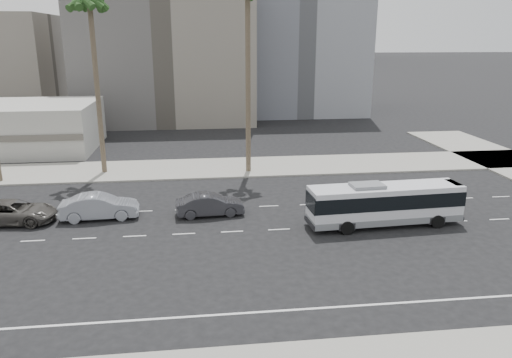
{
  "coord_description": "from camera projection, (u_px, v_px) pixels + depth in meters",
  "views": [
    {
      "loc": [
        -7.94,
        -28.57,
        11.8
      ],
      "look_at": [
        -3.99,
        4.0,
        2.24
      ],
      "focal_mm": 34.34,
      "sensor_mm": 36.0,
      "label": 1
    }
  ],
  "objects": [
    {
      "name": "car_c",
      "position": [
        13.0,
        212.0,
        32.04
      ],
      "size": [
        2.96,
        5.65,
        1.52
      ],
      "primitive_type": "imported",
      "rotation": [
        0.0,
        0.0,
        1.49
      ],
      "color": "#4B4743",
      "rests_on": "ground"
    },
    {
      "name": "city_bus",
      "position": [
        385.0,
        203.0,
        31.48
      ],
      "size": [
        10.09,
        2.81,
        2.86
      ],
      "rotation": [
        0.0,
        0.0,
        0.06
      ],
      "color": "silver",
      "rests_on": "ground"
    },
    {
      "name": "highrise_far",
      "position": [
        331.0,
        3.0,
        278.95
      ],
      "size": [
        22.0,
        22.0,
        60.0
      ],
      "primitive_type": "cube",
      "color": "#545965",
      "rests_on": "ground"
    },
    {
      "name": "sidewalk_north",
      "position": [
        283.0,
        166.0,
        46.21
      ],
      "size": [
        120.0,
        7.0,
        0.15
      ],
      "primitive_type": "cube",
      "color": "gray",
      "rests_on": "ground"
    },
    {
      "name": "car_a",
      "position": [
        210.0,
        205.0,
        33.42
      ],
      "size": [
        1.96,
        4.71,
        1.52
      ],
      "primitive_type": "imported",
      "rotation": [
        0.0,
        0.0,
        1.65
      ],
      "color": "#2F2F33",
      "rests_on": "ground"
    },
    {
      "name": "midrise_beige_west",
      "position": [
        167.0,
        57.0,
        70.44
      ],
      "size": [
        24.0,
        18.0,
        18.0
      ],
      "primitive_type": "cube",
      "color": "#625E5A",
      "rests_on": "ground"
    },
    {
      "name": "car_b",
      "position": [
        100.0,
        207.0,
        32.8
      ],
      "size": [
        2.05,
        5.21,
        1.69
      ],
      "primitive_type": "imported",
      "rotation": [
        0.0,
        0.0,
        1.62
      ],
      "color": "#8E929C",
      "rests_on": "ground"
    },
    {
      "name": "midrise_gray_center",
      "position": [
        294.0,
        29.0,
        78.3
      ],
      "size": [
        20.0,
        20.0,
        26.0
      ],
      "primitive_type": "cube",
      "color": "slate",
      "rests_on": "ground"
    },
    {
      "name": "palm_mid",
      "position": [
        90.0,
        6.0,
        39.95
      ],
      "size": [
        5.12,
        5.12,
        15.82
      ],
      "rotation": [
        0.0,
        0.0,
        -0.12
      ],
      "color": "brown",
      "rests_on": "ground"
    },
    {
      "name": "ground",
      "position": [
        325.0,
        227.0,
        31.45
      ],
      "size": [
        700.0,
        700.0,
        0.0
      ],
      "primitive_type": "plane",
      "color": "black",
      "rests_on": "ground"
    }
  ]
}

